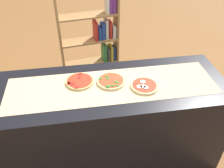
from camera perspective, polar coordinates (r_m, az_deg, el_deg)
ground_plane at (r=2.72m, az=0.00°, el=-15.50°), size 12.00×12.00×0.00m
counter at (r=2.38m, az=0.00°, el=-8.99°), size 2.01×0.74×0.90m
parchment_paper at (r=2.07m, az=0.00°, el=-0.42°), size 1.78×0.48×0.00m
pizza_pepperoni_0 at (r=2.12m, az=-7.61°, el=0.66°), size 0.24×0.24×0.03m
pizza_spinach_1 at (r=2.11m, az=-0.24°, el=0.73°), size 0.25×0.25×0.03m
pizza_mozzarella_2 at (r=2.08m, az=7.59°, el=-0.37°), size 0.24×0.24×0.03m
bookshelf at (r=3.31m, az=-3.53°, el=9.10°), size 0.78×0.32×1.38m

